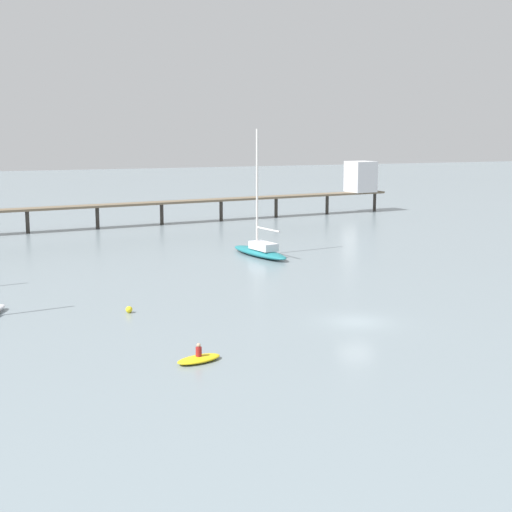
# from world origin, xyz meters

# --- Properties ---
(ground_plane) EXTENTS (400.00, 400.00, 0.00)m
(ground_plane) POSITION_xyz_m (0.00, 0.00, 0.00)
(ground_plane) COLOR gray
(pier) EXTENTS (75.65, 13.17, 8.09)m
(pier) POSITION_xyz_m (18.04, 60.47, 4.37)
(pier) COLOR brown
(pier) RESTS_ON ground_plane
(sailboat_teal) EXTENTS (4.15, 10.02, 13.40)m
(sailboat_teal) POSITION_xyz_m (3.45, 28.23, 0.77)
(sailboat_teal) COLOR #1E727A
(sailboat_teal) RESTS_ON ground_plane
(dinghy_yellow) EXTENTS (3.15, 2.10, 1.14)m
(dinghy_yellow) POSITION_xyz_m (-13.12, -5.08, 0.21)
(dinghy_yellow) COLOR yellow
(dinghy_yellow) RESTS_ON ground_plane
(mooring_buoy_mid) EXTENTS (0.51, 0.51, 0.51)m
(mooring_buoy_mid) POSITION_xyz_m (-14.59, 8.28, 0.25)
(mooring_buoy_mid) COLOR yellow
(mooring_buoy_mid) RESTS_ON ground_plane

